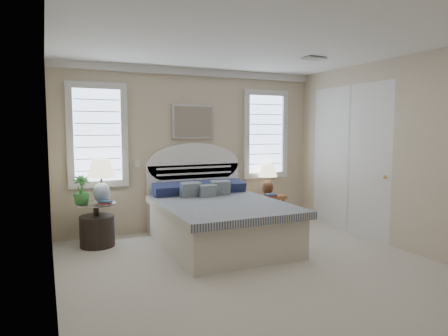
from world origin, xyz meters
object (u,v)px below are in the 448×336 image
Objects in this scene: side_table_left at (97,220)px; floor_pot at (97,231)px; nightstand_right at (269,203)px; bed at (217,218)px; lamp_right at (268,176)px; lamp_left at (101,176)px.

side_table_left reaches higher than floor_pot.
nightstand_right is (2.95, 0.10, -0.00)m from side_table_left.
lamp_right is (1.33, 0.80, 0.48)m from bed.
side_table_left is at bearing -176.07° from lamp_right.
floor_pot is at bearing -177.55° from nightstand_right.
nightstand_right reaches higher than floor_pot.
lamp_right is (0.03, 0.10, 0.48)m from nightstand_right.
lamp_right reaches higher than side_table_left.
nightstand_right is at bearing 1.38° from lamp_left.
nightstand_right is 0.49m from lamp_right.
side_table_left is (-1.65, 0.59, 0.00)m from bed.
bed reaches higher than floor_pot.
side_table_left is 1.28× the size of floor_pot.
nightstand_right is 2.95m from floor_pot.
bed reaches higher than lamp_right.
lamp_left is (-1.56, 0.62, 0.63)m from bed.
side_table_left reaches higher than nightstand_right.
nightstand_right is 2.93m from lamp_left.
lamp_right is (2.98, 0.20, 0.48)m from side_table_left.
side_table_left is 1.19× the size of nightstand_right.
floor_pot is 0.77× the size of lamp_left.
lamp_left is (-2.86, -0.07, 0.63)m from nightstand_right.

